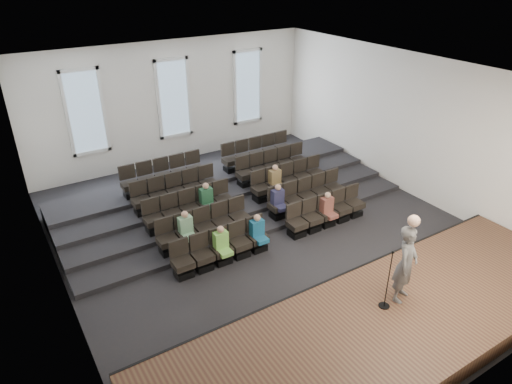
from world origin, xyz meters
TOP-DOWN VIEW (x-y plane):
  - ground at (0.00, 0.00)m, footprint 14.00×14.00m
  - ceiling at (0.00, 0.00)m, footprint 12.00×14.00m
  - wall_back at (0.00, 7.02)m, footprint 12.00×0.04m
  - wall_front at (0.00, -7.02)m, footprint 12.00×0.04m
  - wall_left at (-6.02, 0.00)m, footprint 0.04×14.00m
  - wall_right at (6.02, 0.00)m, footprint 0.04×14.00m
  - stage at (0.00, -5.10)m, footprint 11.80×3.60m
  - stage_lip at (0.00, -3.33)m, footprint 11.80×0.06m
  - risers at (0.00, 3.17)m, footprint 11.80×4.80m
  - seating_rows at (-0.00, 1.54)m, footprint 6.80×4.70m
  - windows at (0.00, 6.95)m, footprint 8.44×0.10m
  - audience at (-0.36, 0.30)m, footprint 4.85×2.64m
  - speaker at (0.73, -4.75)m, footprint 0.85×0.73m
  - mic_stand at (0.17, -4.77)m, footprint 0.26×0.26m

SIDE VIEW (x-z plane):
  - ground at x=0.00m, z-range 0.00..0.00m
  - risers at x=0.00m, z-range -0.10..0.50m
  - stage at x=0.00m, z-range 0.00..0.50m
  - stage_lip at x=0.00m, z-range -0.01..0.51m
  - seating_rows at x=0.00m, z-range -0.15..1.52m
  - audience at x=-0.36m, z-range 0.26..1.36m
  - mic_stand at x=0.17m, z-range 0.18..1.75m
  - speaker at x=0.73m, z-range 0.50..2.48m
  - wall_back at x=0.00m, z-range 0.00..5.00m
  - wall_front at x=0.00m, z-range 0.00..5.00m
  - wall_left at x=-6.02m, z-range 0.00..5.00m
  - wall_right at x=6.02m, z-range 0.00..5.00m
  - windows at x=0.00m, z-range 1.08..4.32m
  - ceiling at x=0.00m, z-range 5.00..5.02m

